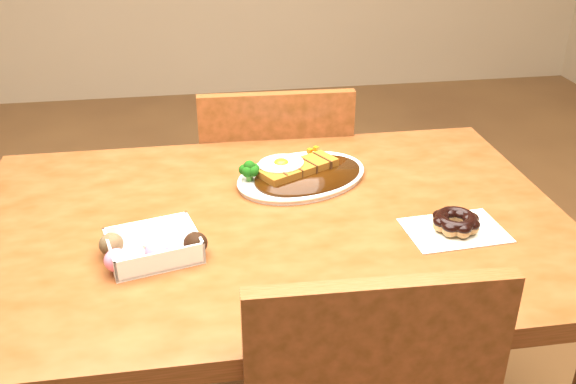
{
  "coord_description": "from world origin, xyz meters",
  "views": [
    {
      "loc": [
        -0.14,
        -1.11,
        1.39
      ],
      "look_at": [
        0.04,
        -0.01,
        0.81
      ],
      "focal_mm": 40.0,
      "sensor_mm": 36.0,
      "label": 1
    }
  ],
  "objects": [
    {
      "name": "donut_box",
      "position": [
        -0.23,
        -0.11,
        0.77
      ],
      "size": [
        0.19,
        0.16,
        0.05
      ],
      "rotation": [
        0.0,
        0.0,
        0.25
      ],
      "color": "white",
      "rests_on": "table"
    },
    {
      "name": "table",
      "position": [
        0.0,
        0.0,
        0.65
      ],
      "size": [
        1.2,
        0.8,
        0.75
      ],
      "color": "#4D2C0F",
      "rests_on": "ground"
    },
    {
      "name": "chair_far",
      "position": [
        0.08,
        0.53,
        0.48
      ],
      "size": [
        0.44,
        0.44,
        0.87
      ],
      "rotation": [
        0.0,
        0.0,
        3.1
      ],
      "color": "#4D2C0F",
      "rests_on": "ground"
    },
    {
      "name": "pon_de_ring",
      "position": [
        0.35,
        -0.11,
        0.77
      ],
      "size": [
        0.2,
        0.14,
        0.04
      ],
      "rotation": [
        0.0,
        0.0,
        0.07
      ],
      "color": "silver",
      "rests_on": "table"
    },
    {
      "name": "katsu_curry_plate",
      "position": [
        0.09,
        0.16,
        0.77
      ],
      "size": [
        0.36,
        0.32,
        0.06
      ],
      "rotation": [
        0.0,
        0.0,
        0.42
      ],
      "color": "white",
      "rests_on": "table"
    }
  ]
}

